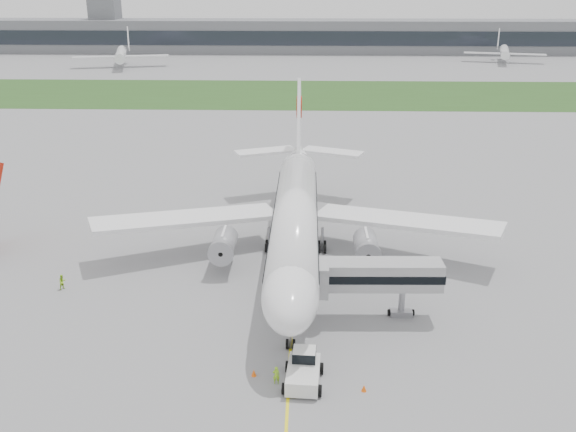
{
  "coord_description": "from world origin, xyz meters",
  "views": [
    {
      "loc": [
        1.39,
        -64.64,
        31.1
      ],
      "look_at": [
        -0.78,
        2.0,
        6.34
      ],
      "focal_mm": 40.0,
      "sensor_mm": 36.0,
      "label": 1
    }
  ],
  "objects_px": {
    "airliner": "(296,213)",
    "ground_crew_near": "(276,375)",
    "jet_bridge": "(368,276)",
    "pushback_tug": "(304,369)"
  },
  "relations": [
    {
      "from": "pushback_tug",
      "to": "ground_crew_near",
      "type": "xyz_separation_m",
      "value": [
        -2.22,
        -0.47,
        -0.3
      ]
    },
    {
      "from": "pushback_tug",
      "to": "airliner",
      "type": "bearing_deg",
      "value": 96.26
    },
    {
      "from": "jet_bridge",
      "to": "ground_crew_near",
      "type": "distance_m",
      "value": 14.27
    },
    {
      "from": "airliner",
      "to": "ground_crew_near",
      "type": "bearing_deg",
      "value": -92.3
    },
    {
      "from": "pushback_tug",
      "to": "jet_bridge",
      "type": "distance_m",
      "value": 12.64
    },
    {
      "from": "airliner",
      "to": "jet_bridge",
      "type": "distance_m",
      "value": 15.94
    },
    {
      "from": "airliner",
      "to": "ground_crew_near",
      "type": "xyz_separation_m",
      "value": [
        -1.01,
        -25.22,
        -4.86
      ]
    },
    {
      "from": "airliner",
      "to": "ground_crew_near",
      "type": "distance_m",
      "value": 25.7
    },
    {
      "from": "pushback_tug",
      "to": "jet_bridge",
      "type": "relative_size",
      "value": 0.36
    },
    {
      "from": "pushback_tug",
      "to": "jet_bridge",
      "type": "bearing_deg",
      "value": 63.86
    }
  ]
}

